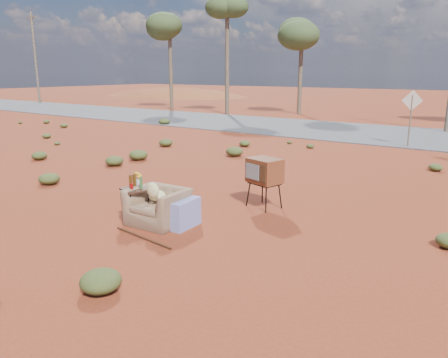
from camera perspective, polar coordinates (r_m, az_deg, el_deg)
The scene contains 13 objects.
ground at distance 8.54m, azimuth -6.26°, elevation -5.96°, with size 140.00×140.00×0.00m, color maroon.
highway at distance 21.85m, azimuth 20.78°, elevation 5.45°, with size 140.00×7.00×0.04m, color #565659.
dirt_mound at distance 53.45m, azimuth -6.41°, elevation 10.71°, with size 26.00×18.00×2.00m, color brown.
armchair at distance 8.49m, azimuth -8.11°, elevation -3.06°, with size 1.27×0.85×0.93m.
tv_unit at distance 9.38m, azimuth 5.31°, elevation 1.00°, with size 0.79×0.70×1.08m.
side_table at distance 8.71m, azimuth -11.48°, elevation -1.01°, with size 0.59×0.59×0.94m.
rusty_bar at distance 7.94m, azimuth -10.58°, elevation -7.53°, with size 0.04×0.04×1.51m, color #452512.
road_sign at distance 18.45m, azimuth 23.28°, elevation 8.47°, with size 0.78×0.06×2.19m.
eucalyptus_far_left at distance 35.07m, azimuth -7.12°, elevation 18.79°, with size 3.20×3.20×7.10m.
eucalyptus_left at distance 30.69m, azimuth 0.42°, elevation 21.44°, with size 3.20×3.20×8.10m.
eucalyptus_near_left at distance 31.12m, azimuth 10.16°, elevation 18.41°, with size 3.20×3.20×6.60m.
utility_pole_west at distance 44.14m, azimuth -23.43°, elevation 14.43°, with size 1.40×0.20×8.00m.
scrub_patch at distance 12.40m, azimuth 4.35°, elevation 1.05°, with size 17.49×8.07×0.33m.
Camera 1 is at (5.35, -5.99, 2.89)m, focal length 35.00 mm.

